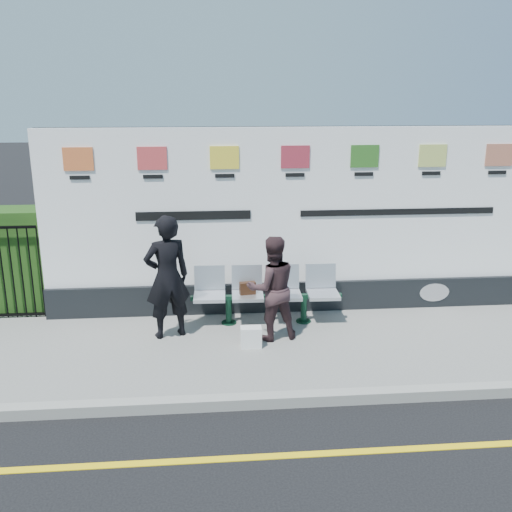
# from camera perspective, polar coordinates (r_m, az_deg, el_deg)

# --- Properties ---
(ground) EXTENTS (80.00, 80.00, 0.00)m
(ground) POSITION_cam_1_polar(r_m,az_deg,el_deg) (6.29, 4.27, -19.25)
(ground) COLOR black
(pavement) EXTENTS (14.00, 3.00, 0.12)m
(pavement) POSITION_cam_1_polar(r_m,az_deg,el_deg) (8.41, 1.54, -9.10)
(pavement) COLOR slate
(pavement) RESTS_ON ground
(kerb) EXTENTS (14.00, 0.18, 0.14)m
(kerb) POSITION_cam_1_polar(r_m,az_deg,el_deg) (7.09, 2.96, -14.15)
(kerb) COLOR gray
(kerb) RESTS_ON ground
(yellow_line) EXTENTS (14.00, 0.10, 0.01)m
(yellow_line) POSITION_cam_1_polar(r_m,az_deg,el_deg) (6.29, 4.27, -19.22)
(yellow_line) COLOR yellow
(yellow_line) RESTS_ON ground
(billboard) EXTENTS (8.00, 0.30, 3.00)m
(billboard) POSITION_cam_1_polar(r_m,az_deg,el_deg) (9.29, 3.73, 2.23)
(billboard) COLOR black
(billboard) RESTS_ON pavement
(bench) EXTENTS (2.28, 0.66, 0.49)m
(bench) POSITION_cam_1_polar(r_m,az_deg,el_deg) (9.01, 1.05, -5.23)
(bench) COLOR silver
(bench) RESTS_ON pavement
(woman_left) EXTENTS (0.78, 0.64, 1.85)m
(woman_left) POSITION_cam_1_polar(r_m,az_deg,el_deg) (8.41, -8.88, -2.09)
(woman_left) COLOR black
(woman_left) RESTS_ON pavement
(woman_right) EXTENTS (0.85, 0.71, 1.55)m
(woman_right) POSITION_cam_1_polar(r_m,az_deg,el_deg) (8.30, 1.60, -3.22)
(woman_right) COLOR #362326
(woman_right) RESTS_ON pavement
(handbag_brown) EXTENTS (0.26, 0.14, 0.19)m
(handbag_brown) POSITION_cam_1_polar(r_m,az_deg,el_deg) (8.88, -0.85, -3.23)
(handbag_brown) COLOR black
(handbag_brown) RESTS_ON bench
(carrier_bag_white) EXTENTS (0.30, 0.18, 0.30)m
(carrier_bag_white) POSITION_cam_1_polar(r_m,az_deg,el_deg) (8.22, -0.50, -8.11)
(carrier_bag_white) COLOR silver
(carrier_bag_white) RESTS_ON pavement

